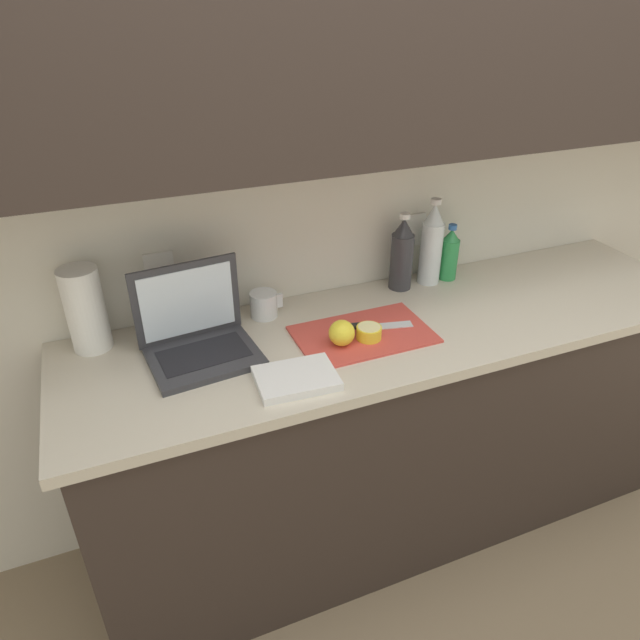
{
  "coord_description": "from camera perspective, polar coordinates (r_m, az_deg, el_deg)",
  "views": [
    {
      "loc": [
        -0.86,
        -1.37,
        1.85
      ],
      "look_at": [
        -0.31,
        -0.01,
        0.99
      ],
      "focal_mm": 32.0,
      "sensor_mm": 36.0,
      "label": 1
    }
  ],
  "objects": [
    {
      "name": "bottle_water_clear",
      "position": [
        2.03,
        8.19,
        6.5
      ],
      "size": [
        0.08,
        0.08,
        0.28
      ],
      "color": "#333338",
      "rests_on": "counter_unit"
    },
    {
      "name": "paper_towel_roll",
      "position": [
        1.79,
        -22.41,
        0.98
      ],
      "size": [
        0.11,
        0.11,
        0.26
      ],
      "color": "white",
      "rests_on": "counter_unit"
    },
    {
      "name": "wall_back",
      "position": [
        1.84,
        6.45,
        21.0
      ],
      "size": [
        5.2,
        0.38,
        2.6
      ],
      "color": "silver",
      "rests_on": "ground_plane"
    },
    {
      "name": "cutting_board",
      "position": [
        1.78,
        4.34,
        -1.44
      ],
      "size": [
        0.42,
        0.26,
        0.01
      ],
      "primitive_type": "cube",
      "color": "#D1473D",
      "rests_on": "counter_unit"
    },
    {
      "name": "dish_towel",
      "position": [
        1.57,
        -2.39,
        -5.83
      ],
      "size": [
        0.23,
        0.17,
        0.02
      ],
      "primitive_type": "cube",
      "rotation": [
        0.0,
        0.0,
        -0.07
      ],
      "color": "white",
      "rests_on": "counter_unit"
    },
    {
      "name": "counter_unit",
      "position": [
        2.14,
        8.07,
        -10.34
      ],
      "size": [
        2.19,
        0.6,
        0.91
      ],
      "color": "#332823",
      "rests_on": "ground_plane"
    },
    {
      "name": "lemon_half_cut",
      "position": [
        1.75,
        4.91,
        -1.24
      ],
      "size": [
        0.08,
        0.08,
        0.04
      ],
      "color": "yellow",
      "rests_on": "cutting_board"
    },
    {
      "name": "lemon_whole_beside",
      "position": [
        1.7,
        2.19,
        -1.3
      ],
      "size": [
        0.08,
        0.08,
        0.08
      ],
      "color": "yellow",
      "rests_on": "cutting_board"
    },
    {
      "name": "measuring_cup",
      "position": [
        1.87,
        -5.63,
        1.56
      ],
      "size": [
        0.11,
        0.09,
        0.09
      ],
      "color": "silver",
      "rests_on": "counter_unit"
    },
    {
      "name": "ground_plane",
      "position": [
        2.46,
        6.89,
        -18.76
      ],
      "size": [
        12.0,
        12.0,
        0.0
      ],
      "primitive_type": "plane",
      "color": "#847056",
      "rests_on": "ground"
    },
    {
      "name": "knife",
      "position": [
        1.8,
        4.02,
        -0.63
      ],
      "size": [
        0.25,
        0.08,
        0.02
      ],
      "rotation": [
        0.0,
        0.0,
        -0.22
      ],
      "color": "silver",
      "rests_on": "cutting_board"
    },
    {
      "name": "bottle_green_soda",
      "position": [
        2.14,
        12.81,
        6.41
      ],
      "size": [
        0.07,
        0.07,
        0.21
      ],
      "color": "#2D934C",
      "rests_on": "counter_unit"
    },
    {
      "name": "laptop",
      "position": [
        1.71,
        -12.18,
        -1.38
      ],
      "size": [
        0.34,
        0.28,
        0.26
      ],
      "rotation": [
        0.0,
        0.0,
        0.1
      ],
      "color": "#333338",
      "rests_on": "counter_unit"
    },
    {
      "name": "bottle_oil_tall",
      "position": [
        2.08,
        11.08,
        7.37
      ],
      "size": [
        0.08,
        0.08,
        0.31
      ],
      "color": "silver",
      "rests_on": "counter_unit"
    }
  ]
}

